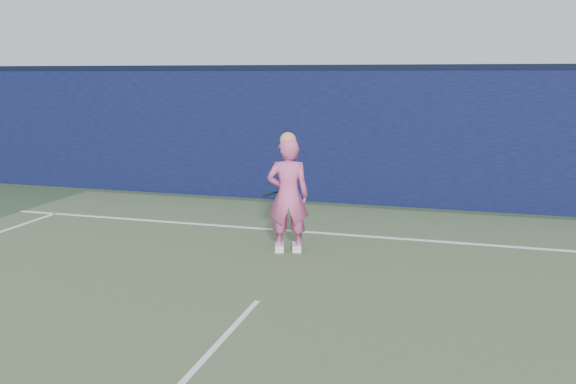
% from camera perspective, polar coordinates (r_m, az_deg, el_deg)
% --- Properties ---
extents(ground, '(80.00, 80.00, 0.00)m').
position_cam_1_polar(ground, '(5.85, -6.13, -13.61)').
color(ground, '#35482C').
rests_on(ground, ground).
extents(backstop_wall, '(24.00, 0.40, 2.50)m').
position_cam_1_polar(backstop_wall, '(11.66, 5.87, 5.12)').
color(backstop_wall, black).
rests_on(backstop_wall, ground).
extents(wall_cap, '(24.00, 0.42, 0.10)m').
position_cam_1_polar(wall_cap, '(11.60, 6.00, 11.52)').
color(wall_cap, black).
rests_on(wall_cap, backstop_wall).
extents(player, '(0.66, 0.53, 1.66)m').
position_cam_1_polar(player, '(8.36, 0.00, -0.27)').
color(player, '#E25895').
rests_on(player, ground).
extents(racket, '(0.51, 0.16, 0.27)m').
position_cam_1_polar(racket, '(8.78, -0.16, 0.19)').
color(racket, black).
rests_on(racket, ground).
extents(court_lines, '(11.00, 12.04, 0.01)m').
position_cam_1_polar(court_lines, '(5.57, -7.45, -14.82)').
color(court_lines, white).
rests_on(court_lines, court_surface).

